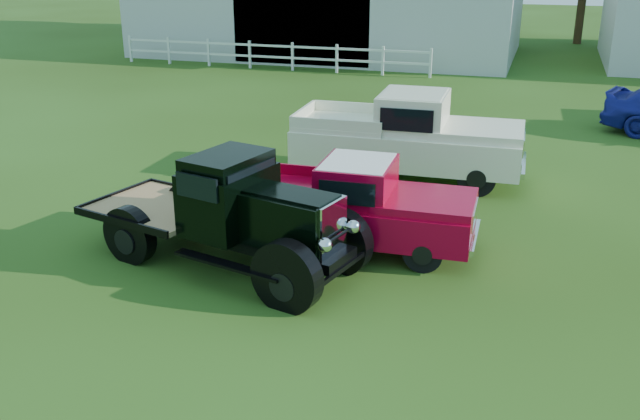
% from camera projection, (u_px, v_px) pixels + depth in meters
% --- Properties ---
extents(ground, '(120.00, 120.00, 0.00)m').
position_uv_depth(ground, '(285.00, 296.00, 11.22)').
color(ground, '#263A0C').
extents(fence_rail, '(14.20, 0.16, 1.20)m').
position_uv_depth(fence_rail, '(271.00, 55.00, 31.12)').
color(fence_rail, white).
rests_on(fence_rail, ground).
extents(vintage_flatbed, '(5.35, 3.14, 1.99)m').
position_uv_depth(vintage_flatbed, '(225.00, 210.00, 12.03)').
color(vintage_flatbed, black).
rests_on(vintage_flatbed, ground).
extents(red_pickup, '(4.56, 1.85, 1.65)m').
position_uv_depth(red_pickup, '(352.00, 204.00, 12.82)').
color(red_pickup, '#A90224').
rests_on(red_pickup, ground).
extents(white_pickup, '(5.47, 2.24, 1.99)m').
position_uv_depth(white_pickup, '(407.00, 137.00, 16.56)').
color(white_pickup, '#F2EDCB').
rests_on(white_pickup, ground).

